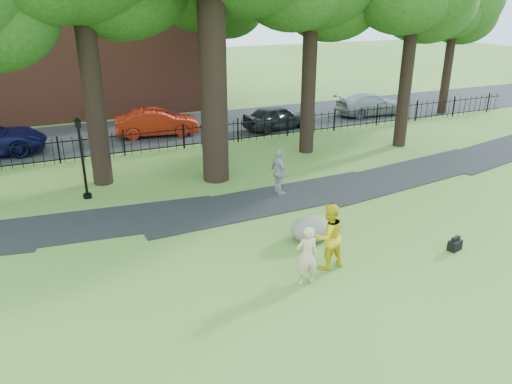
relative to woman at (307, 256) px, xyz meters
name	(u,v)px	position (x,y,z in m)	size (l,w,h in m)	color
ground	(291,251)	(0.50, 1.81, -0.86)	(120.00, 120.00, 0.00)	#476F27
footpath	(268,201)	(1.50, 5.71, -0.86)	(36.00, 2.60, 0.03)	black
street	(165,130)	(0.50, 17.81, -0.86)	(80.00, 7.00, 0.02)	black
iron_fence	(183,137)	(0.50, 13.81, -0.26)	(44.00, 0.04, 1.20)	black
brick_building	(68,17)	(-3.50, 25.81, 5.14)	(18.00, 8.00, 12.00)	brown
woman	(307,256)	(0.00, 0.00, 0.00)	(0.63, 0.41, 1.72)	#C7AC89
man	(329,236)	(1.00, 0.53, 0.13)	(0.96, 0.75, 1.98)	gold
pedestrian	(279,172)	(2.21, 6.19, 0.07)	(1.08, 0.45, 1.85)	#98989C
boulder	(313,227)	(1.49, 2.26, -0.43)	(1.48, 1.11, 0.86)	#686357
lamppost	(83,160)	(-4.82, 8.83, 0.72)	(0.32, 0.32, 3.21)	black
backpack	(455,245)	(5.17, -0.18, -0.70)	(0.43, 0.27, 0.33)	black
red_bag	(314,219)	(2.20, 3.37, -0.73)	(0.36, 0.23, 0.25)	maroon
red_sedan	(157,123)	(-0.16, 16.83, -0.11)	(1.58, 4.52, 1.49)	#9A1C0B
grey_car	(278,117)	(6.68, 15.51, -0.15)	(1.67, 4.16, 1.42)	black
silver_car	(371,104)	(13.84, 16.30, -0.16)	(1.95, 4.80, 1.39)	gray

